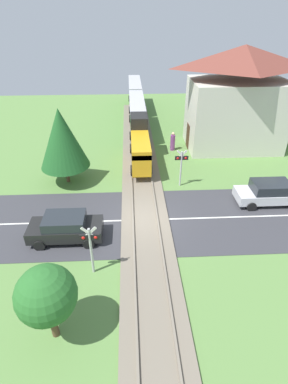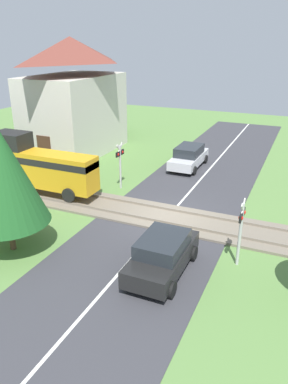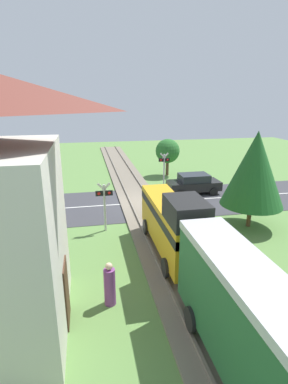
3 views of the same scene
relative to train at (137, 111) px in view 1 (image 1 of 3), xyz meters
The scene contains 12 objects.
ground_plane 15.61m from the train, 90.00° to the right, with size 60.00×60.00×0.00m, color #5B8442.
road_surface 15.61m from the train, 90.00° to the right, with size 48.00×6.40×0.02m.
track_bed 15.60m from the train, 90.00° to the right, with size 2.80×48.00×0.24m.
train is the anchor object (origin of this frame).
car_near_crossing 17.51m from the train, 104.35° to the right, with size 3.91×1.85×1.49m.
car_far_side 16.20m from the train, 60.39° to the right, with size 4.22×1.82×1.51m.
crossing_signal_west_approach 19.60m from the train, 97.84° to the right, with size 0.90×0.18×2.72m.
crossing_signal_east_approach 11.87m from the train, 76.99° to the right, with size 0.90×0.18×2.72m.
station_building 9.85m from the train, 30.33° to the right, with size 8.45×5.30×8.34m.
pedestrian_by_station 6.27m from the train, 61.35° to the right, with size 0.40×0.40×1.63m.
tree_roadside_hedge 11.93m from the train, 116.57° to the right, with size 3.37×3.37×5.34m.
tree_beyond_track 22.92m from the train, 99.63° to the right, with size 2.19×2.19×3.37m.
Camera 1 is at (-0.79, -14.19, 10.82)m, focal length 28.00 mm.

